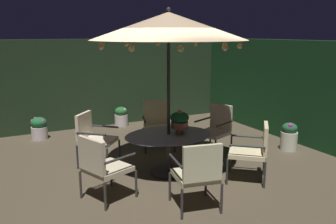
{
  "coord_description": "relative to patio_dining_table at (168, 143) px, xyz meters",
  "views": [
    {
      "loc": [
        -2.57,
        -5.45,
        2.43
      ],
      "look_at": [
        0.16,
        -0.09,
        1.1
      ],
      "focal_mm": 38.43,
      "sensor_mm": 36.0,
      "label": 1
    }
  ],
  "objects": [
    {
      "name": "patio_chair_east",
      "position": [
        -1.35,
        -0.52,
        0.01
      ],
      "size": [
        0.79,
        0.79,
        0.98
      ],
      "color": "#31312E",
      "rests_on": "ground_plane"
    },
    {
      "name": "patio_chair_northeast",
      "position": [
        -1.07,
        0.98,
        0.02
      ],
      "size": [
        0.84,
        0.84,
        0.99
      ],
      "color": "#292C34",
      "rests_on": "ground_plane"
    },
    {
      "name": "patio_chair_north",
      "position": [
        0.45,
        1.38,
        0.02
      ],
      "size": [
        0.77,
        0.72,
        1.01
      ],
      "color": "#2A2931",
      "rests_on": "ground_plane"
    },
    {
      "name": "hedge_backdrop_rear",
      "position": [
        -0.16,
        3.87,
        0.59
      ],
      "size": [
        7.61,
        0.3,
        2.27
      ],
      "primitive_type": "cube",
      "color": "#1E2F1B",
      "rests_on": "ground_plane"
    },
    {
      "name": "hedge_backdrop_right",
      "position": [
        3.49,
        0.11,
        0.59
      ],
      "size": [
        0.3,
        7.83,
        2.27
      ],
      "primitive_type": "cube",
      "color": "#14371A",
      "rests_on": "ground_plane"
    },
    {
      "name": "potted_plant_left_far",
      "position": [
        -1.74,
        3.2,
        -0.28
      ],
      "size": [
        0.37,
        0.37,
        0.52
      ],
      "color": "silver",
      "rests_on": "ground_plane"
    },
    {
      "name": "potted_plant_back_center",
      "position": [
        0.38,
        3.5,
        -0.29
      ],
      "size": [
        0.35,
        0.35,
        0.51
      ],
      "color": "silver",
      "rests_on": "ground_plane"
    },
    {
      "name": "patio_chair_south",
      "position": [
        1.1,
        -0.94,
        0.02
      ],
      "size": [
        0.85,
        0.85,
        0.98
      ],
      "color": "#282F2C",
      "rests_on": "ground_plane"
    },
    {
      "name": "potted_plant_back_right",
      "position": [
        1.33,
        3.33,
        -0.22
      ],
      "size": [
        0.42,
        0.42,
        0.61
      ],
      "color": "tan",
      "rests_on": "ground_plane"
    },
    {
      "name": "centerpiece_planter",
      "position": [
        0.2,
        -0.03,
        0.39
      ],
      "size": [
        0.33,
        0.33,
        0.42
      ],
      "color": "#A46B46",
      "rests_on": "patio_dining_table"
    },
    {
      "name": "patio_dining_table",
      "position": [
        0.0,
        0.0,
        0.0
      ],
      "size": [
        1.55,
        1.24,
        0.7
      ],
      "color": "#2E292C",
      "rests_on": "ground_plane"
    },
    {
      "name": "ground_plane",
      "position": [
        -0.16,
        0.11,
        -0.56
      ],
      "size": [
        7.61,
        7.83,
        0.02
      ],
      "primitive_type": "cube",
      "color": "brown"
    },
    {
      "name": "patio_chair_southeast",
      "position": [
        -0.28,
        -1.42,
        0.03
      ],
      "size": [
        0.7,
        0.71,
        1.0
      ],
      "color": "#2E2B2C",
      "rests_on": "ground_plane"
    },
    {
      "name": "potted_plant_back_left",
      "position": [
        2.84,
        -0.03,
        -0.26
      ],
      "size": [
        0.35,
        0.35,
        0.6
      ],
      "color": "beige",
      "rests_on": "ground_plane"
    },
    {
      "name": "patio_chair_southwest",
      "position": [
        1.36,
        0.51,
        0.01
      ],
      "size": [
        0.75,
        0.73,
        0.99
      ],
      "color": "#302E30",
      "rests_on": "ground_plane"
    },
    {
      "name": "patio_umbrella",
      "position": [
        0.0,
        0.0,
        1.98
      ],
      "size": [
        2.6,
        2.6,
        2.83
      ],
      "color": "#2A302B",
      "rests_on": "ground_plane"
    }
  ]
}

